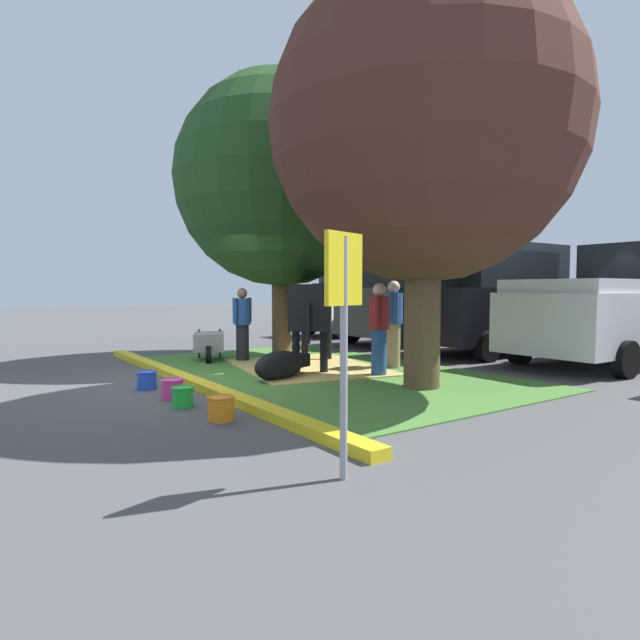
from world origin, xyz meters
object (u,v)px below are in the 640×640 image
object	(u,v)px
person_visitor_far	(242,323)
bucket_pink	(172,388)
bucket_orange	(221,407)
suv_dark_grey	(415,297)
calf_lying	(281,365)
shade_tree_left	(281,181)
cow_holstein	(314,307)
person_handler	(379,327)
shade_tree_right	(424,128)
pickup_truck_black	(621,308)
bucket_green	(183,396)
sedan_red	(360,305)
bucket_blue	(147,380)
person_visitor_near	(393,322)
wheelbarrow	(209,342)
parking_sign	(344,306)
suv_black	(496,298)

from	to	relation	value
person_visitor_far	bucket_pink	world-z (taller)	person_visitor_far
bucket_orange	suv_dark_grey	size ratio (longest dim) A/B	0.07
calf_lying	shade_tree_left	bearing A→B (deg)	149.19
cow_holstein	person_handler	distance (m)	1.70
shade_tree_right	pickup_truck_black	size ratio (longest dim) A/B	1.13
bucket_orange	bucket_green	bearing A→B (deg)	-173.23
pickup_truck_black	cow_holstein	bearing A→B (deg)	-120.37
cow_holstein	sedan_red	world-z (taller)	sedan_red
shade_tree_right	person_visitor_far	xyz separation A→B (m)	(-4.08, -0.94, -3.03)
person_handler	bucket_green	size ratio (longest dim) A/B	5.47
shade_tree_left	bucket_blue	xyz separation A→B (m)	(2.10, -3.56, -3.68)
cow_holstein	bucket_blue	size ratio (longest dim) A/B	8.83
person_handler	pickup_truck_black	xyz separation A→B (m)	(1.47, 5.13, 0.26)
person_handler	suv_dark_grey	distance (m)	5.81
shade_tree_right	cow_holstein	distance (m)	3.87
person_handler	calf_lying	bearing A→B (deg)	-115.26
shade_tree_left	person_visitor_near	size ratio (longest dim) A/B	3.72
shade_tree_right	wheelbarrow	bearing A→B (deg)	-163.21
wheelbarrow	bucket_blue	distance (m)	3.12
bucket_blue	suv_dark_grey	bearing A→B (deg)	107.39
person_visitor_far	shade_tree_right	bearing A→B (deg)	12.92
shade_tree_right	calf_lying	bearing A→B (deg)	-143.88
person_visitor_near	wheelbarrow	world-z (taller)	person_visitor_near
parking_sign	pickup_truck_black	world-z (taller)	pickup_truck_black
person_visitor_near	bucket_orange	size ratio (longest dim) A/B	5.14
cow_holstein	bucket_orange	world-z (taller)	cow_holstein
shade_tree_left	cow_holstein	xyz separation A→B (m)	(1.59, -0.21, -2.67)
shade_tree_left	pickup_truck_black	size ratio (longest dim) A/B	1.13
cow_holstein	calf_lying	xyz separation A→B (m)	(0.95, -1.30, -0.91)
person_visitor_near	parking_sign	distance (m)	5.87
bucket_orange	pickup_truck_black	bearing A→B (deg)	88.25
shade_tree_right	pickup_truck_black	world-z (taller)	shade_tree_right
person_visitor_far	suv_black	bearing A→B (deg)	71.27
shade_tree_right	cow_holstein	bearing A→B (deg)	-178.93
bucket_pink	bucket_orange	xyz separation A→B (m)	(1.51, 0.04, 0.01)
bucket_pink	bucket_green	distance (m)	0.59
bucket_green	bucket_orange	xyz separation A→B (m)	(0.92, 0.11, 0.01)
person_visitor_near	bucket_blue	distance (m)	4.50
person_handler	suv_black	bearing A→B (deg)	102.93
person_visitor_near	suv_black	bearing A→B (deg)	97.30
bucket_blue	pickup_truck_black	distance (m)	9.12
bucket_green	wheelbarrow	bearing A→B (deg)	152.86
shade_tree_right	bucket_blue	xyz separation A→B (m)	(-2.29, -3.40, -3.69)
person_handler	bucket_orange	size ratio (longest dim) A/B	4.97
person_visitor_far	bucket_green	size ratio (longest dim) A/B	5.19
bucket_blue	cow_holstein	bearing A→B (deg)	98.72
person_handler	suv_dark_grey	xyz separation A→B (m)	(-3.66, 4.49, 0.42)
shade_tree_right	pickup_truck_black	bearing A→B (deg)	86.46
calf_lying	bucket_pink	world-z (taller)	calf_lying
sedan_red	bucket_orange	bearing A→B (deg)	-47.03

